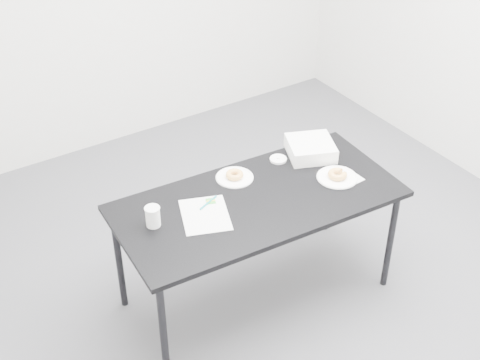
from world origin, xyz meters
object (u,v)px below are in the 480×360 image
scorecard (205,215)px  donut_near (337,174)px  plate_near (337,177)px  plate_far (235,177)px  table (258,206)px  bakery_box (311,148)px  coffee_cup (153,216)px  donut_far (235,175)px  pen (208,203)px

scorecard → donut_near: 0.82m
plate_near → plate_far: plate_near is taller
donut_near → plate_near: bearing=0.0°
table → scorecard: (-0.32, 0.03, 0.06)m
bakery_box → scorecard: bearing=-146.0°
plate_near → scorecard: bearing=172.0°
plate_near → coffee_cup: bearing=170.3°
donut_far → donut_near: bearing=-33.1°
donut_near → donut_far: size_ratio=1.08×
scorecard → donut_near: (0.81, -0.11, 0.03)m
scorecard → bakery_box: size_ratio=1.17×
plate_far → plate_near: bearing=-33.1°
plate_far → donut_far: size_ratio=2.13×
scorecard → donut_near: donut_near is taller
table → bakery_box: bearing=24.5°
donut_near → donut_far: (-0.49, 0.32, -0.00)m
scorecard → plate_near: size_ratio=1.32×
donut_far → bakery_box: bearing=-4.3°
pen → plate_far: size_ratio=0.67×
coffee_cup → bakery_box: 1.11m
pen → donut_near: donut_near is taller
plate_far → bakery_box: bakery_box is taller
donut_near → donut_far: 0.59m
table → donut_near: (0.49, -0.08, 0.08)m
plate_far → bakery_box: bearing=-4.3°
table → bakery_box: (0.51, 0.20, 0.10)m
scorecard → coffee_cup: (-0.27, 0.07, 0.06)m
scorecard → bakery_box: (0.83, 0.17, 0.04)m
donut_far → coffee_cup: size_ratio=0.89×
plate_near → bakery_box: bakery_box is taller
pen → coffee_cup: size_ratio=1.26×
scorecard → plate_near: bearing=12.5°
scorecard → plate_far: plate_far is taller
pen → bakery_box: bakery_box is taller
plate_near → donut_far: 0.59m
scorecard → coffee_cup: 0.28m
table → coffee_cup: bearing=173.6°
bakery_box → donut_far: bearing=-161.8°
donut_near → bakery_box: bakery_box is taller
pen → plate_near: size_ratio=0.61×
plate_far → coffee_cup: size_ratio=1.90×
plate_far → coffee_cup: bearing=-166.9°
plate_near → donut_near: donut_near is taller
pen → donut_near: 0.77m
scorecard → plate_far: 0.38m
table → donut_far: (-0.00, 0.24, 0.08)m
plate_near → coffee_cup: (-1.08, 0.19, 0.05)m
scorecard → donut_far: (0.32, 0.21, 0.02)m
plate_far → scorecard: bearing=-146.8°
donut_near → plate_far: (-0.49, 0.32, -0.02)m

